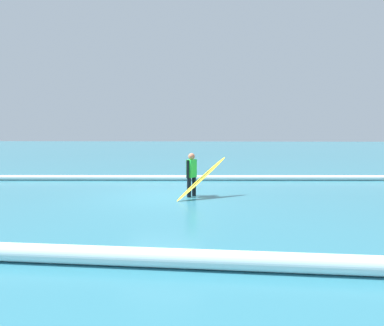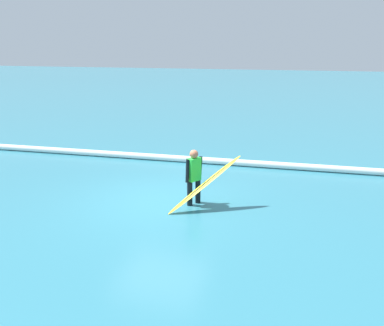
{
  "view_description": "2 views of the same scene",
  "coord_description": "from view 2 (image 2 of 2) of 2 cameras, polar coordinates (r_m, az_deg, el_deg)",
  "views": [
    {
      "loc": [
        -1.57,
        10.91,
        2.17
      ],
      "look_at": [
        -1.06,
        1.23,
        1.25
      ],
      "focal_mm": 30.63,
      "sensor_mm": 36.0,
      "label": 1
    },
    {
      "loc": [
        -3.66,
        9.28,
        3.97
      ],
      "look_at": [
        -1.11,
        0.64,
        1.3
      ],
      "focal_mm": 36.79,
      "sensor_mm": 36.0,
      "label": 2
    }
  ],
  "objects": [
    {
      "name": "wave_crest_foreground",
      "position": [
        13.67,
        10.11,
        -0.17
      ],
      "size": [
        23.13,
        1.37,
        0.23
      ],
      "primitive_type": "cylinder",
      "rotation": [
        0.0,
        1.57,
        0.05
      ],
      "color": "white",
      "rests_on": "ground_plane"
    },
    {
      "name": "surfer",
      "position": [
        10.12,
        0.28,
        -1.65
      ],
      "size": [
        0.35,
        0.54,
        1.47
      ],
      "rotation": [
        0.0,
        0.0,
        0.99
      ],
      "color": "black",
      "rests_on": "ground_plane"
    },
    {
      "name": "ground_plane",
      "position": [
        10.73,
        -4.74,
        -5.28
      ],
      "size": [
        128.92,
        128.92,
        0.0
      ],
      "primitive_type": "plane",
      "color": "teal"
    },
    {
      "name": "surfboard",
      "position": [
        9.88,
        1.87,
        -3.13
      ],
      "size": [
        1.71,
        1.4,
        1.34
      ],
      "color": "yellow",
      "rests_on": "ground_plane"
    }
  ]
}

